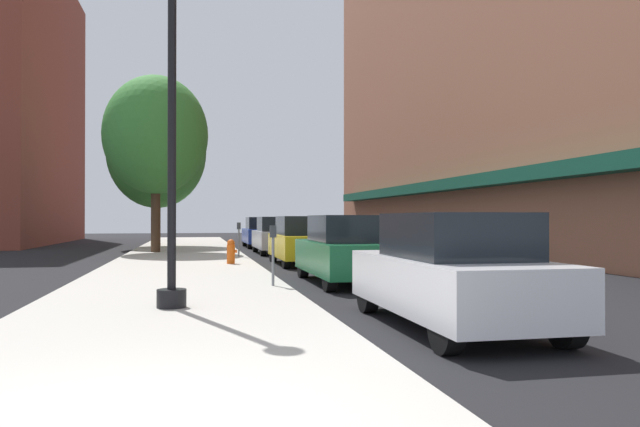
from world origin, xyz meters
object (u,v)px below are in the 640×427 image
object	(u,v)px
tree_mid	(156,135)
car_yellow	(302,241)
fire_hydrant	(231,251)
car_green	(347,250)
tree_near	(157,152)
car_silver	(276,236)
parking_meter_near	(273,248)
parking_meter_far	(239,235)
car_blue	(261,233)
car_white	(452,272)
lamppost	(172,120)

from	to	relation	value
tree_mid	car_yellow	bearing A→B (deg)	-52.90
fire_hydrant	car_green	world-z (taller)	car_green
tree_near	car_silver	world-z (taller)	tree_near
fire_hydrant	parking_meter_near	size ratio (longest dim) A/B	0.60
parking_meter_far	car_blue	size ratio (longest dim) A/B	0.30
fire_hydrant	car_white	xyz separation A→B (m)	(2.46, -11.56, 0.29)
fire_hydrant	car_blue	bearing A→B (deg)	79.48
tree_near	car_white	bearing A→B (deg)	-77.44
car_white	car_yellow	distance (m)	12.25
car_green	car_white	bearing A→B (deg)	-88.47
parking_meter_far	tree_near	world-z (taller)	tree_near
lamppost	car_silver	distance (m)	17.27
tree_mid	car_yellow	world-z (taller)	tree_mid
tree_mid	car_green	size ratio (longest dim) A/B	1.80
parking_meter_far	tree_mid	bearing A→B (deg)	128.46
lamppost	car_yellow	xyz separation A→B (m)	(4.00, 10.16, -2.39)
fire_hydrant	tree_mid	world-z (taller)	tree_mid
parking_meter_far	fire_hydrant	bearing A→B (deg)	-98.29
lamppost	car_white	size ratio (longest dim) A/B	1.37
car_silver	car_blue	xyz separation A→B (m)	(0.00, 6.07, 0.00)
parking_meter_far	tree_mid	distance (m)	6.85
tree_mid	fire_hydrant	bearing A→B (deg)	-69.81
parking_meter_far	tree_near	bearing A→B (deg)	110.02
car_white	car_silver	xyz separation A→B (m)	(0.00, 18.72, 0.00)
car_silver	fire_hydrant	bearing A→B (deg)	-109.81
car_yellow	car_silver	bearing A→B (deg)	90.66
tree_mid	lamppost	bearing A→B (deg)	-85.75
tree_mid	car_white	world-z (taller)	tree_mid
tree_mid	car_yellow	size ratio (longest dim) A/B	1.80
tree_near	car_yellow	bearing A→B (deg)	-66.34
parking_meter_far	car_green	world-z (taller)	car_green
car_yellow	fire_hydrant	bearing A→B (deg)	-163.75
car_yellow	car_blue	xyz separation A→B (m)	(0.00, 12.54, 0.00)
parking_meter_near	car_yellow	xyz separation A→B (m)	(1.95, 7.30, -0.14)
tree_mid	car_blue	distance (m)	8.86
parking_meter_near	fire_hydrant	bearing A→B (deg)	94.37
parking_meter_far	car_blue	world-z (taller)	car_blue
tree_mid	car_green	world-z (taller)	tree_mid
parking_meter_near	car_blue	bearing A→B (deg)	84.39
lamppost	fire_hydrant	bearing A→B (deg)	80.76
parking_meter_far	car_white	size ratio (longest dim) A/B	0.30
tree_near	car_yellow	world-z (taller)	tree_near
car_silver	tree_near	bearing A→B (deg)	130.96
car_silver	parking_meter_near	bearing A→B (deg)	-98.92
car_blue	tree_mid	bearing A→B (deg)	-135.38
fire_hydrant	car_white	world-z (taller)	car_white
parking_meter_near	parking_meter_far	xyz separation A→B (m)	(0.00, 10.09, 0.00)
lamppost	car_yellow	distance (m)	11.18
lamppost	parking_meter_far	size ratio (longest dim) A/B	4.50
parking_meter_far	car_green	bearing A→B (deg)	-77.68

